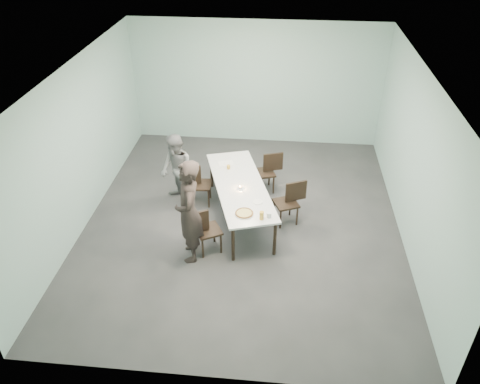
# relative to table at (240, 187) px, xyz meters

# --- Properties ---
(ground) EXTENTS (7.00, 7.00, 0.00)m
(ground) POSITION_rel_table_xyz_m (0.06, -0.13, -0.69)
(ground) COLOR #333335
(ground) RESTS_ON ground
(room_shell) EXTENTS (6.02, 7.02, 3.01)m
(room_shell) POSITION_rel_table_xyz_m (0.06, -0.13, 1.33)
(room_shell) COLOR #98BFBA
(room_shell) RESTS_ON ground
(table) EXTENTS (1.63, 2.75, 0.75)m
(table) POSITION_rel_table_xyz_m (0.00, 0.00, 0.00)
(table) COLOR white
(table) RESTS_ON ground
(chair_near_left) EXTENTS (0.65, 0.57, 0.87)m
(chair_near_left) POSITION_rel_table_xyz_m (-0.53, -1.08, -0.19)
(chair_near_left) COLOR black
(chair_near_left) RESTS_ON ground
(chair_far_left) EXTENTS (0.62, 0.45, 0.87)m
(chair_far_left) POSITION_rel_table_xyz_m (-0.92, 0.42, -0.19)
(chair_far_left) COLOR black
(chair_far_left) RESTS_ON ground
(chair_near_right) EXTENTS (0.65, 0.55, 0.87)m
(chair_near_right) POSITION_rel_table_xyz_m (0.96, -0.03, -0.19)
(chair_near_right) COLOR black
(chair_near_right) RESTS_ON ground
(chair_far_right) EXTENTS (0.65, 0.53, 0.87)m
(chair_far_right) POSITION_rel_table_xyz_m (0.48, 1.04, -0.19)
(chair_far_right) COLOR black
(chair_far_right) RESTS_ON ground
(diner_near) EXTENTS (0.59, 0.77, 1.89)m
(diner_near) POSITION_rel_table_xyz_m (-0.73, -1.23, 0.25)
(diner_near) COLOR black
(diner_near) RESTS_ON ground
(diner_far) EXTENTS (0.90, 0.92, 1.50)m
(diner_far) POSITION_rel_table_xyz_m (-1.31, 0.41, 0.06)
(diner_far) COLOR slate
(diner_far) RESTS_ON ground
(pizza) EXTENTS (0.34, 0.34, 0.04)m
(pizza) POSITION_rel_table_xyz_m (0.17, -0.93, 0.08)
(pizza) COLOR white
(pizza) RESTS_ON table
(side_plate) EXTENTS (0.18, 0.18, 0.01)m
(side_plate) POSITION_rel_table_xyz_m (0.37, -0.54, 0.06)
(side_plate) COLOR white
(side_plate) RESTS_ON table
(beer_glass) EXTENTS (0.08, 0.08, 0.15)m
(beer_glass) POSITION_rel_table_xyz_m (0.47, -1.04, 0.13)
(beer_glass) COLOR gold
(beer_glass) RESTS_ON table
(water_tumbler) EXTENTS (0.08, 0.08, 0.09)m
(water_tumbler) POSITION_rel_table_xyz_m (0.59, -0.97, 0.10)
(water_tumbler) COLOR silver
(water_tumbler) RESTS_ON table
(tealight) EXTENTS (0.06, 0.06, 0.05)m
(tealight) POSITION_rel_table_xyz_m (0.02, -0.13, 0.08)
(tealight) COLOR silver
(tealight) RESTS_ON table
(amber_tumbler) EXTENTS (0.07, 0.07, 0.08)m
(amber_tumbler) POSITION_rel_table_xyz_m (-0.29, 0.57, 0.10)
(amber_tumbler) COLOR gold
(amber_tumbler) RESTS_ON table
(menu) EXTENTS (0.35, 0.30, 0.01)m
(menu) POSITION_rel_table_xyz_m (-0.37, 0.78, 0.06)
(menu) COLOR silver
(menu) RESTS_ON table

